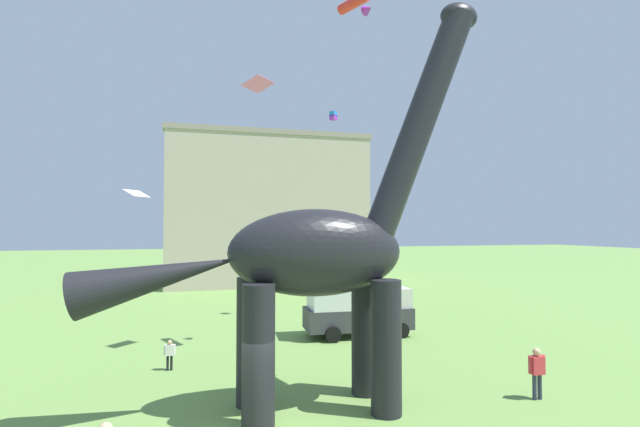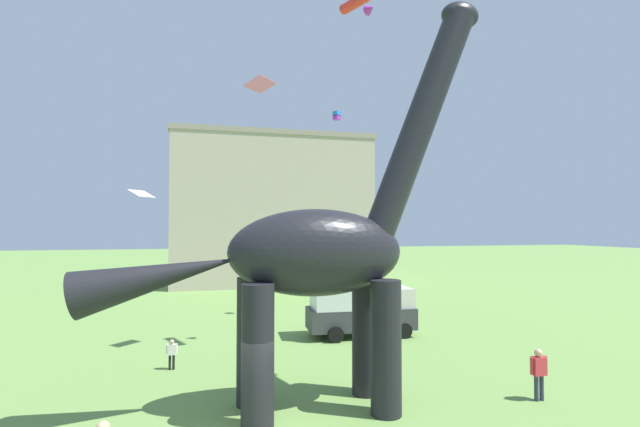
{
  "view_description": "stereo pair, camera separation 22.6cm",
  "coord_description": "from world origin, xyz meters",
  "px_view_note": "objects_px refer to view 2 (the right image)",
  "views": [
    {
      "loc": [
        -1.35,
        -11.98,
        5.71
      ],
      "look_at": [
        2.51,
        2.33,
        6.18
      ],
      "focal_mm": 25.66,
      "sensor_mm": 36.0,
      "label": 1
    },
    {
      "loc": [
        -1.13,
        -12.03,
        5.71
      ],
      "look_at": [
        2.51,
        2.33,
        6.18
      ],
      "focal_mm": 25.66,
      "sensor_mm": 36.0,
      "label": 2
    }
  ],
  "objects_px": {
    "parked_box_truck": "(359,305)",
    "kite_apex": "(359,4)",
    "dinosaur_sculpture": "(315,252)",
    "person_strolling_adult": "(539,369)",
    "kite_drifting": "(260,84)",
    "person_near_flyer": "(172,351)",
    "kite_high_left": "(337,116)",
    "kite_far_right": "(380,224)",
    "kite_far_left": "(142,193)"
  },
  "relations": [
    {
      "from": "parked_box_truck",
      "to": "kite_apex",
      "type": "xyz_separation_m",
      "value": [
        -1.1,
        -3.31,
        14.45
      ]
    },
    {
      "from": "dinosaur_sculpture",
      "to": "person_strolling_adult",
      "type": "xyz_separation_m",
      "value": [
        7.38,
        -1.09,
        -3.91
      ]
    },
    {
      "from": "kite_drifting",
      "to": "person_near_flyer",
      "type": "bearing_deg",
      "value": -158.62
    },
    {
      "from": "person_strolling_adult",
      "to": "kite_high_left",
      "type": "bearing_deg",
      "value": 129.75
    },
    {
      "from": "kite_high_left",
      "to": "parked_box_truck",
      "type": "bearing_deg",
      "value": -91.91
    },
    {
      "from": "parked_box_truck",
      "to": "kite_far_right",
      "type": "bearing_deg",
      "value": 67.05
    },
    {
      "from": "parked_box_truck",
      "to": "person_near_flyer",
      "type": "height_order",
      "value": "parked_box_truck"
    },
    {
      "from": "person_strolling_adult",
      "to": "kite_far_right",
      "type": "xyz_separation_m",
      "value": [
        4.03,
        24.25,
        5.04
      ]
    },
    {
      "from": "parked_box_truck",
      "to": "kite_far_right",
      "type": "distance_m",
      "value": 16.39
    },
    {
      "from": "kite_high_left",
      "to": "kite_apex",
      "type": "distance_m",
      "value": 8.66
    },
    {
      "from": "kite_far_right",
      "to": "kite_far_left",
      "type": "bearing_deg",
      "value": -175.98
    },
    {
      "from": "dinosaur_sculpture",
      "to": "kite_far_right",
      "type": "height_order",
      "value": "dinosaur_sculpture"
    },
    {
      "from": "person_strolling_adult",
      "to": "kite_drifting",
      "type": "height_order",
      "value": "kite_drifting"
    },
    {
      "from": "person_strolling_adult",
      "to": "kite_far_right",
      "type": "height_order",
      "value": "kite_far_right"
    },
    {
      "from": "person_near_flyer",
      "to": "kite_far_left",
      "type": "relative_size",
      "value": 0.59
    },
    {
      "from": "kite_far_right",
      "to": "kite_drifting",
      "type": "relative_size",
      "value": 0.48
    },
    {
      "from": "dinosaur_sculpture",
      "to": "kite_high_left",
      "type": "distance_m",
      "value": 16.41
    },
    {
      "from": "kite_far_right",
      "to": "kite_drifting",
      "type": "height_order",
      "value": "kite_drifting"
    },
    {
      "from": "dinosaur_sculpture",
      "to": "kite_apex",
      "type": "distance_m",
      "value": 12.98
    },
    {
      "from": "kite_far_right",
      "to": "kite_drifting",
      "type": "distance_m",
      "value": 21.45
    },
    {
      "from": "dinosaur_sculpture",
      "to": "person_strolling_adult",
      "type": "relative_size",
      "value": 8.05
    },
    {
      "from": "parked_box_truck",
      "to": "person_strolling_adult",
      "type": "xyz_separation_m",
      "value": [
        2.82,
        -10.03,
        -0.62
      ]
    },
    {
      "from": "kite_high_left",
      "to": "kite_far_right",
      "type": "relative_size",
      "value": 0.68
    },
    {
      "from": "kite_drifting",
      "to": "parked_box_truck",
      "type": "bearing_deg",
      "value": 21.12
    },
    {
      "from": "person_near_flyer",
      "to": "kite_apex",
      "type": "relative_size",
      "value": 0.68
    },
    {
      "from": "person_near_flyer",
      "to": "kite_high_left",
      "type": "bearing_deg",
      "value": 130.49
    },
    {
      "from": "kite_far_left",
      "to": "parked_box_truck",
      "type": "bearing_deg",
      "value": -45.84
    },
    {
      "from": "dinosaur_sculpture",
      "to": "kite_far_left",
      "type": "relative_size",
      "value": 6.71
    },
    {
      "from": "kite_far_left",
      "to": "kite_far_right",
      "type": "xyz_separation_m",
      "value": [
        19.34,
        1.36,
        -2.21
      ]
    },
    {
      "from": "person_near_flyer",
      "to": "kite_drifting",
      "type": "relative_size",
      "value": 0.73
    },
    {
      "from": "person_strolling_adult",
      "to": "kite_drifting",
      "type": "distance_m",
      "value": 16.13
    },
    {
      "from": "dinosaur_sculpture",
      "to": "kite_apex",
      "type": "bearing_deg",
      "value": 54.61
    },
    {
      "from": "kite_drifting",
      "to": "dinosaur_sculpture",
      "type": "bearing_deg",
      "value": -81.98
    },
    {
      "from": "person_near_flyer",
      "to": "kite_far_left",
      "type": "height_order",
      "value": "kite_far_left"
    },
    {
      "from": "person_strolling_adult",
      "to": "kite_far_left",
      "type": "distance_m",
      "value": 28.48
    },
    {
      "from": "kite_high_left",
      "to": "kite_far_right",
      "type": "distance_m",
      "value": 13.53
    },
    {
      "from": "person_near_flyer",
      "to": "person_strolling_adult",
      "type": "bearing_deg",
      "value": 61.0
    },
    {
      "from": "person_strolling_adult",
      "to": "kite_drifting",
      "type": "bearing_deg",
      "value": 165.97
    },
    {
      "from": "kite_apex",
      "to": "kite_far_left",
      "type": "bearing_deg",
      "value": 125.15
    },
    {
      "from": "person_near_flyer",
      "to": "parked_box_truck",
      "type": "bearing_deg",
      "value": 110.48
    },
    {
      "from": "parked_box_truck",
      "to": "person_strolling_adult",
      "type": "relative_size",
      "value": 3.36
    },
    {
      "from": "parked_box_truck",
      "to": "kite_far_left",
      "type": "xyz_separation_m",
      "value": [
        -12.48,
        12.86,
        6.62
      ]
    },
    {
      "from": "person_near_flyer",
      "to": "person_strolling_adult",
      "type": "height_order",
      "value": "person_strolling_adult"
    },
    {
      "from": "parked_box_truck",
      "to": "kite_high_left",
      "type": "distance_m",
      "value": 12.14
    },
    {
      "from": "person_strolling_adult",
      "to": "kite_drifting",
      "type": "xyz_separation_m",
      "value": [
        -8.34,
        7.9,
        11.33
      ]
    },
    {
      "from": "kite_far_left",
      "to": "kite_drifting",
      "type": "distance_m",
      "value": 17.03
    },
    {
      "from": "person_near_flyer",
      "to": "kite_far_right",
      "type": "xyz_separation_m",
      "value": [
        16.06,
        17.79,
        5.33
      ]
    },
    {
      "from": "parked_box_truck",
      "to": "kite_high_left",
      "type": "relative_size",
      "value": 10.61
    },
    {
      "from": "kite_far_right",
      "to": "dinosaur_sculpture",
      "type": "bearing_deg",
      "value": -116.22
    },
    {
      "from": "kite_drifting",
      "to": "kite_high_left",
      "type": "bearing_deg",
      "value": 50.0
    }
  ]
}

